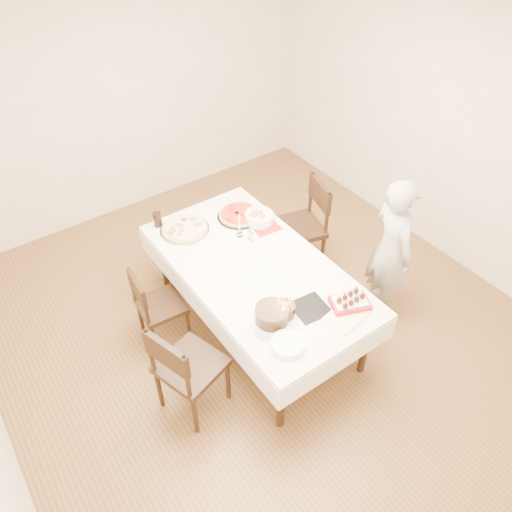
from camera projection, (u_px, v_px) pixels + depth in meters
floor at (260, 325)px, 4.71m from camera, size 5.00×5.00×0.00m
wall_back at (124, 96)px, 5.32m from camera, size 4.50×0.04×2.70m
wall_right at (451, 129)px, 4.78m from camera, size 0.04×5.00×2.70m
ceiling at (263, 24)px, 2.91m from camera, size 5.00×5.00×0.00m
dining_table at (256, 297)px, 4.46m from camera, size 1.84×2.41×0.75m
chair_right_savory at (298, 228)px, 5.02m from camera, size 0.62×0.62×0.99m
chair_left_savory at (161, 305)px, 4.35m from camera, size 0.45×0.45×0.82m
chair_left_dessert at (191, 366)px, 3.79m from camera, size 0.61×0.61×0.96m
person at (391, 250)px, 4.42m from camera, size 0.46×0.59×1.44m
pizza_white at (185, 229)px, 4.56m from camera, size 0.57×0.57×0.04m
pizza_pepperoni at (239, 215)px, 4.72m from camera, size 0.54×0.54×0.04m
red_placemat at (265, 226)px, 4.62m from camera, size 0.26×0.26×0.01m
pasta_bowl at (259, 218)px, 4.64m from camera, size 0.33×0.33×0.09m
taper_candle at (239, 226)px, 4.43m from camera, size 0.06×0.06×0.24m
shaker_pair at (252, 237)px, 4.44m from camera, size 0.09×0.09×0.09m
cola_glass at (158, 219)px, 4.58m from camera, size 0.10×0.10×0.14m
layer_cake at (272, 315)px, 3.73m from camera, size 0.36×0.36×0.13m
cake_board at (310, 308)px, 3.86m from camera, size 0.29×0.29×0.01m
birthday_cake at (284, 307)px, 3.75m from camera, size 0.22×0.22×0.16m
strawberry_box at (350, 302)px, 3.86m from camera, size 0.34×0.29×0.07m
box_lid at (347, 316)px, 3.80m from camera, size 0.37×0.28×0.03m
plate_stack at (288, 344)px, 3.57m from camera, size 0.32×0.32×0.05m
china_plate at (267, 330)px, 3.69m from camera, size 0.20×0.20×0.01m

